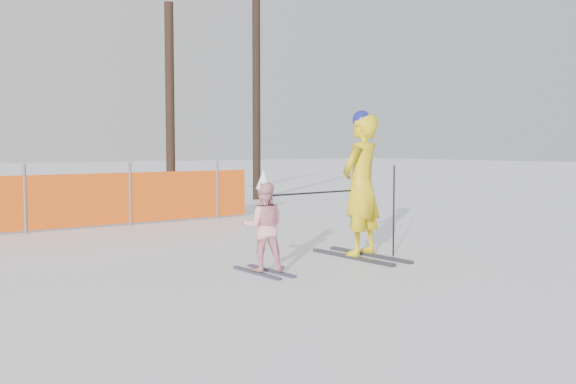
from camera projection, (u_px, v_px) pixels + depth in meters
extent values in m
plane|color=white|center=(314.00, 279.00, 7.54)|extent=(120.00, 120.00, 0.00)
cube|color=black|center=(352.00, 257.00, 8.93)|extent=(0.09, 1.60, 0.04)
cube|color=black|center=(369.00, 255.00, 9.13)|extent=(0.09, 1.60, 0.04)
imported|color=yellow|center=(361.00, 185.00, 8.96)|extent=(0.82, 0.65, 1.97)
sphere|color=navy|center=(362.00, 120.00, 8.90)|extent=(0.26, 0.26, 0.26)
cube|color=black|center=(256.00, 273.00, 7.83)|extent=(0.09, 0.95, 0.03)
cube|color=black|center=(271.00, 271.00, 7.97)|extent=(0.09, 0.95, 0.03)
imported|color=pink|center=(264.00, 227.00, 7.86)|extent=(0.67, 0.63, 1.09)
cone|color=silver|center=(264.00, 179.00, 7.82)|extent=(0.19, 0.19, 0.24)
cylinder|color=black|center=(394.00, 211.00, 9.10)|extent=(0.02, 0.02, 1.30)
cylinder|color=black|center=(316.00, 193.00, 8.40)|extent=(1.49, 0.10, 0.02)
cylinder|color=#595960|center=(25.00, 199.00, 11.47)|extent=(0.06, 0.06, 1.25)
cylinder|color=#595960|center=(130.00, 194.00, 12.68)|extent=(0.06, 0.06, 1.25)
cylinder|color=#595960|center=(217.00, 190.00, 13.89)|extent=(0.06, 0.06, 1.25)
cylinder|color=black|center=(170.00, 103.00, 18.17)|extent=(0.26, 0.26, 5.61)
cylinder|color=black|center=(256.00, 96.00, 18.86)|extent=(0.23, 0.23, 6.13)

